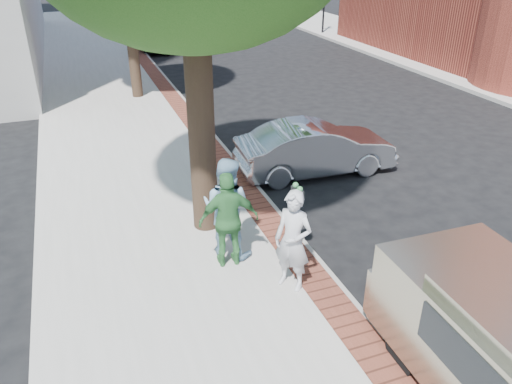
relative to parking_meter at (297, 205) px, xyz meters
name	(u,v)px	position (x,y,z in m)	size (l,w,h in m)	color
ground	(266,275)	(-0.71, -0.28, -1.21)	(120.00, 120.00, 0.00)	black
sidewalk	(125,136)	(-2.21, 7.72, -1.13)	(5.00, 60.00, 0.15)	#9E9991
brick_strip	(195,125)	(-0.01, 7.72, -1.05)	(0.60, 60.00, 0.01)	brown
curb	(205,126)	(0.34, 7.72, -1.13)	(0.10, 60.00, 0.15)	gray
signal_near	(132,5)	(0.19, 21.72, 1.05)	(0.70, 0.15, 3.80)	black
parking_meter	(297,205)	(0.00, 0.00, 0.00)	(0.12, 0.32, 1.47)	gray
person_gray	(293,241)	(-0.47, -0.87, -0.14)	(0.66, 0.44, 1.82)	#BBBCC1
person_officer	(227,208)	(-1.19, 0.48, -0.07)	(0.95, 0.74, 1.96)	#80A9C6
person_green	(229,220)	(-1.27, 0.13, -0.13)	(1.08, 0.45, 1.84)	#387C3F
sedan_silver	(316,148)	(2.15, 3.47, -0.53)	(1.44, 4.12, 1.36)	silver
bg_car	(183,36)	(2.49, 19.97, -0.41)	(1.88, 4.68, 1.59)	black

